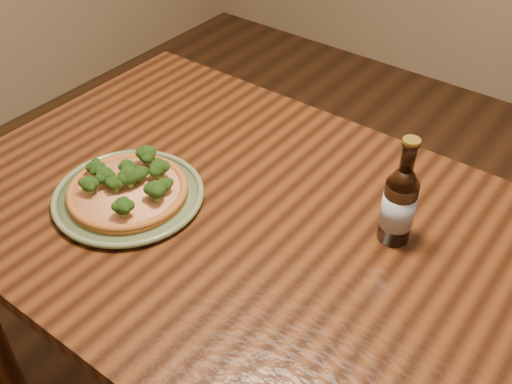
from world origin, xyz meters
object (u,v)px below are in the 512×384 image
Objects in this scene: plate at (129,196)px; beer_bottle at (399,204)px; pizza at (128,188)px; table at (296,272)px.

plate is 0.57m from beer_bottle.
table is at bearing 17.29° from pizza.
beer_bottle is (0.51, 0.24, 0.06)m from pizza.
table is at bearing 17.61° from plate.
beer_bottle is at bearing 39.97° from table.
beer_bottle is at bearing 25.01° from plate.
table is at bearing -161.01° from beer_bottle.
beer_bottle is at bearing 24.81° from pizza.
pizza is at bearing -162.71° from table.
table is 6.11× the size of pizza.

